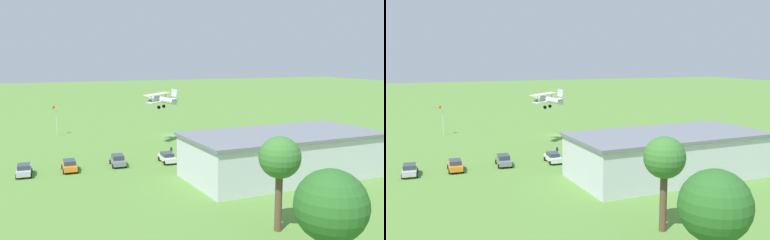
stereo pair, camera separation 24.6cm
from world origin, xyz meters
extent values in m
plane|color=#568438|center=(0.00, 0.00, 0.00)|extent=(400.00, 400.00, 0.00)
cube|color=silver|center=(-3.98, 33.95, 2.77)|extent=(25.70, 12.89, 5.55)
cube|color=slate|center=(-3.98, 33.95, 5.72)|extent=(26.32, 13.51, 0.35)
cube|color=#384251|center=(-3.77, 27.89, 2.27)|extent=(8.86, 0.46, 4.55)
cylinder|color=silver|center=(3.68, 6.71, 8.07)|extent=(4.60, 4.79, 1.78)
cone|color=black|center=(5.80, 4.47, 7.65)|extent=(1.07, 1.07, 0.81)
cube|color=silver|center=(4.12, 6.25, 7.83)|extent=(6.72, 6.44, 0.28)
cube|color=silver|center=(4.47, 5.88, 9.05)|extent=(6.72, 6.44, 0.28)
cube|color=silver|center=(2.11, 8.38, 9.42)|extent=(0.94, 0.99, 1.44)
cube|color=silver|center=(2.01, 8.48, 8.41)|extent=(2.51, 2.44, 0.20)
cylinder|color=black|center=(3.25, 5.79, 6.74)|extent=(0.54, 0.56, 0.64)
cylinder|color=black|center=(4.63, 7.09, 6.74)|extent=(0.54, 0.56, 0.64)
cylinder|color=#332D28|center=(2.41, 4.29, 8.44)|extent=(0.23, 0.24, 1.28)
cylinder|color=#332D28|center=(6.18, 7.84, 8.44)|extent=(0.23, 0.24, 1.28)
cube|color=black|center=(-15.43, 18.59, 0.68)|extent=(2.18, 4.56, 0.71)
cube|color=#2D3842|center=(-15.43, 18.59, 1.29)|extent=(1.74, 2.62, 0.52)
cylinder|color=black|center=(-16.43, 19.97, 0.32)|extent=(0.30, 0.66, 0.64)
cylinder|color=black|center=(-14.79, 20.17, 0.32)|extent=(0.30, 0.66, 0.64)
cylinder|color=black|center=(-16.06, 17.01, 0.32)|extent=(0.30, 0.66, 0.64)
cylinder|color=black|center=(-14.42, 17.21, 0.32)|extent=(0.30, 0.66, 0.64)
cube|color=white|center=(7.88, 21.23, 0.65)|extent=(1.73, 4.21, 0.66)
cube|color=#2D3842|center=(7.88, 21.23, 1.25)|extent=(1.50, 2.36, 0.53)
cylinder|color=black|center=(7.07, 22.67, 0.32)|extent=(0.23, 0.64, 0.64)
cylinder|color=black|center=(8.74, 22.64, 0.32)|extent=(0.23, 0.64, 0.64)
cylinder|color=black|center=(7.02, 19.82, 0.32)|extent=(0.23, 0.64, 0.64)
cylinder|color=black|center=(8.69, 19.80, 0.32)|extent=(0.23, 0.64, 0.64)
cube|color=slate|center=(15.23, 20.35, 0.66)|extent=(2.05, 4.30, 0.69)
cube|color=#2D3842|center=(15.23, 20.35, 1.32)|extent=(1.73, 2.44, 0.63)
cylinder|color=black|center=(14.40, 21.83, 0.32)|extent=(0.26, 0.65, 0.64)
cylinder|color=black|center=(16.22, 21.73, 0.32)|extent=(0.26, 0.65, 0.64)
cylinder|color=black|center=(14.24, 18.97, 0.32)|extent=(0.26, 0.65, 0.64)
cylinder|color=black|center=(16.06, 18.87, 0.32)|extent=(0.26, 0.65, 0.64)
cube|color=orange|center=(22.16, 20.74, 0.66)|extent=(1.91, 4.27, 0.69)
cube|color=#2D3842|center=(22.16, 20.74, 1.29)|extent=(1.65, 2.40, 0.57)
cylinder|color=black|center=(21.29, 22.20, 0.32)|extent=(0.23, 0.64, 0.64)
cylinder|color=black|center=(23.09, 22.16, 0.32)|extent=(0.23, 0.64, 0.64)
cylinder|color=black|center=(21.22, 19.33, 0.32)|extent=(0.23, 0.64, 0.64)
cylinder|color=black|center=(23.03, 19.29, 0.32)|extent=(0.23, 0.64, 0.64)
cube|color=#B7B7BC|center=(28.12, 21.00, 0.66)|extent=(2.02, 4.19, 0.69)
cube|color=#2D3842|center=(28.12, 21.00, 1.30)|extent=(1.70, 2.38, 0.58)
cylinder|color=black|center=(27.31, 22.45, 0.32)|extent=(0.26, 0.65, 0.64)
cylinder|color=black|center=(29.09, 22.34, 0.32)|extent=(0.26, 0.65, 0.64)
cylinder|color=black|center=(27.15, 19.67, 0.32)|extent=(0.26, 0.65, 0.64)
cylinder|color=black|center=(28.93, 19.56, 0.32)|extent=(0.26, 0.65, 0.64)
cylinder|color=beige|center=(1.87, 18.42, 0.41)|extent=(0.45, 0.45, 0.83)
cylinder|color=beige|center=(1.87, 18.42, 1.12)|extent=(0.54, 0.54, 0.58)
sphere|color=beige|center=(1.87, 18.42, 1.52)|extent=(0.22, 0.22, 0.22)
cylinder|color=beige|center=(5.90, 17.47, 0.40)|extent=(0.38, 0.38, 0.79)
cylinder|color=navy|center=(5.90, 17.47, 1.07)|extent=(0.45, 0.45, 0.56)
sphere|color=brown|center=(5.90, 17.47, 1.46)|extent=(0.21, 0.21, 0.21)
sphere|color=#286023|center=(7.65, 57.65, 5.26)|extent=(5.40, 5.40, 5.40)
cylinder|color=brown|center=(6.64, 49.47, 2.89)|extent=(0.66, 0.66, 5.79)
sphere|color=#38722D|center=(6.64, 49.47, 6.94)|extent=(3.84, 3.84, 3.84)
cylinder|color=silver|center=(21.44, -8.85, 2.98)|extent=(0.12, 0.12, 5.97)
cone|color=orange|center=(22.14, -8.85, 5.82)|extent=(1.03, 1.43, 0.60)
camera|label=1|loc=(28.02, 81.35, 15.91)|focal=40.03mm
camera|label=2|loc=(27.80, 81.44, 15.91)|focal=40.03mm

